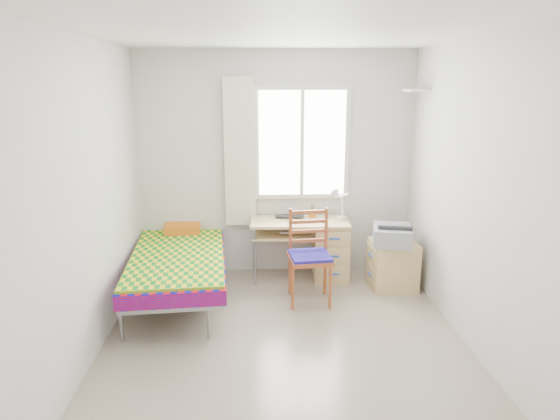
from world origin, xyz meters
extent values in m
plane|color=#BCAD93|center=(0.00, 0.00, 0.00)|extent=(3.50, 3.50, 0.00)
plane|color=white|center=(0.00, 0.00, 2.60)|extent=(3.50, 3.50, 0.00)
plane|color=silver|center=(0.00, 1.75, 1.30)|extent=(3.20, 0.00, 3.20)
plane|color=silver|center=(-1.60, 0.00, 1.30)|extent=(0.00, 3.50, 3.50)
plane|color=silver|center=(1.60, 0.00, 1.30)|extent=(0.00, 3.50, 3.50)
cube|color=white|center=(0.30, 1.73, 1.55)|extent=(1.10, 0.04, 1.30)
cube|color=white|center=(0.30, 1.72, 1.55)|extent=(1.00, 0.02, 1.20)
cube|color=white|center=(0.30, 1.72, 1.55)|extent=(0.04, 0.02, 1.20)
cube|color=beige|center=(-0.42, 1.68, 1.45)|extent=(0.35, 0.05, 1.70)
cube|color=white|center=(1.49, 1.40, 2.15)|extent=(0.20, 0.32, 0.03)
cube|color=gray|center=(-1.06, 0.96, 0.34)|extent=(1.07, 2.09, 0.06)
cube|color=red|center=(-1.06, 0.96, 0.43)|extent=(1.11, 2.12, 0.14)
cube|color=yellow|center=(-1.06, 0.94, 0.51)|extent=(1.08, 1.99, 0.03)
cube|color=tan|center=(-1.06, 1.94, 0.61)|extent=(0.97, 0.13, 0.56)
cube|color=#CF6717|center=(-1.11, 1.67, 0.57)|extent=(0.43, 0.38, 0.10)
cylinder|color=gray|center=(-1.44, 0.05, 0.16)|extent=(0.04, 0.04, 0.32)
cylinder|color=gray|center=(-0.67, 1.87, 0.16)|extent=(0.04, 0.04, 0.32)
cube|color=tan|center=(0.26, 1.45, 0.68)|extent=(1.14, 0.56, 0.03)
cube|color=tan|center=(0.62, 1.45, 0.33)|extent=(0.41, 0.51, 0.67)
cube|color=tan|center=(0.05, 1.45, 0.54)|extent=(0.70, 0.50, 0.02)
cylinder|color=gray|center=(-0.26, 1.25, 0.33)|extent=(0.03, 0.03, 0.67)
cylinder|color=gray|center=(-0.26, 1.66, 0.33)|extent=(0.03, 0.03, 0.67)
cube|color=maroon|center=(0.31, 0.80, 0.47)|extent=(0.46, 0.46, 0.04)
cube|color=navy|center=(0.31, 0.80, 0.50)|extent=(0.44, 0.44, 0.04)
cube|color=maroon|center=(0.31, 0.99, 0.77)|extent=(0.38, 0.07, 0.42)
cylinder|color=maroon|center=(0.12, 0.61, 0.24)|extent=(0.03, 0.03, 0.47)
cylinder|color=maroon|center=(0.50, 0.99, 0.48)|extent=(0.04, 0.04, 0.97)
cube|color=tan|center=(1.27, 1.12, 0.27)|extent=(0.50, 0.45, 0.53)
cube|color=tan|center=(1.03, 1.12, 0.39)|extent=(0.02, 0.40, 0.19)
cube|color=tan|center=(1.03, 1.12, 0.16)|extent=(0.02, 0.40, 0.19)
cube|color=#9EA1A6|center=(1.23, 1.08, 0.63)|extent=(0.48, 0.53, 0.19)
cube|color=black|center=(1.23, 1.08, 0.72)|extent=(0.38, 0.43, 0.02)
imported|color=black|center=(0.15, 1.54, 0.71)|extent=(0.34, 0.23, 0.03)
cylinder|color=#CF6717|center=(0.42, 1.60, 0.74)|extent=(0.08, 0.08, 0.09)
cylinder|color=white|center=(0.75, 1.47, 0.71)|extent=(0.10, 0.10, 0.03)
cylinder|color=white|center=(0.75, 1.47, 0.86)|extent=(0.02, 0.12, 0.27)
cylinder|color=white|center=(0.73, 1.39, 1.00)|extent=(0.13, 0.24, 0.11)
cone|color=white|center=(0.65, 1.29, 1.03)|extent=(0.14, 0.16, 0.13)
imported|color=gray|center=(0.02, 1.42, 0.59)|extent=(0.16, 0.21, 0.02)
camera|label=1|loc=(-0.24, -4.02, 2.24)|focal=32.00mm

